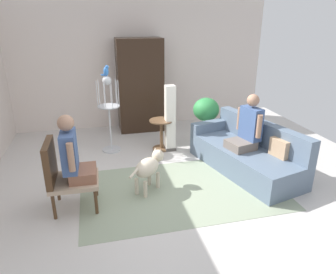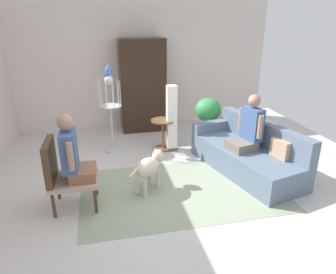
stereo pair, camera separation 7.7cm
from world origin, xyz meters
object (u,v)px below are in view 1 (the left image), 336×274
(person_on_armchair, at_px, (73,154))
(bird_cage_stand, at_px, (109,113))
(parrot, at_px, (106,71))
(armchair, at_px, (62,173))
(dog, at_px, (149,167))
(armoire_cabinet, at_px, (140,86))
(round_end_table, at_px, (161,133))
(potted_plant, at_px, (206,113))
(couch, at_px, (246,153))
(person_on_couch, at_px, (248,128))
(column_lamp, at_px, (170,119))

(person_on_armchair, distance_m, bird_cage_stand, 1.92)
(parrot, bearing_deg, armchair, -111.78)
(armchair, bearing_deg, dog, 9.57)
(armoire_cabinet, bearing_deg, armchair, -117.03)
(round_end_table, xyz_separation_m, potted_plant, (0.96, 0.17, 0.28))
(couch, height_order, bird_cage_stand, bird_cage_stand)
(armchair, height_order, bird_cage_stand, bird_cage_stand)
(couch, height_order, parrot, parrot)
(bird_cage_stand, relative_size, armoire_cabinet, 0.71)
(person_on_couch, bearing_deg, potted_plant, 98.49)
(armchair, xyz_separation_m, person_on_couch, (2.85, 0.46, 0.22))
(potted_plant, distance_m, armoire_cabinet, 1.65)
(round_end_table, relative_size, column_lamp, 0.47)
(person_on_armchair, bearing_deg, bird_cage_stand, 72.62)
(person_on_couch, bearing_deg, armoire_cabinet, 118.65)
(couch, xyz_separation_m, armoire_cabinet, (-1.39, 2.44, 0.72))
(parrot, relative_size, potted_plant, 0.20)
(bird_cage_stand, xyz_separation_m, potted_plant, (1.91, -0.01, -0.13))
(armchair, distance_m, bird_cage_stand, 1.98)
(bird_cage_stand, xyz_separation_m, parrot, (-0.00, -0.00, 0.77))
(person_on_armchair, bearing_deg, armoire_cabinet, 65.51)
(person_on_armchair, height_order, column_lamp, person_on_armchair)
(dog, distance_m, parrot, 2.04)
(person_on_armchair, height_order, dog, person_on_armchair)
(person_on_armchair, height_order, parrot, parrot)
(couch, bearing_deg, armoire_cabinet, 119.64)
(column_lamp, xyz_separation_m, armoire_cabinet, (-0.35, 1.34, 0.38))
(column_lamp, bearing_deg, couch, -46.46)
(couch, xyz_separation_m, column_lamp, (-1.04, 1.10, 0.34))
(couch, height_order, armoire_cabinet, armoire_cabinet)
(round_end_table, bearing_deg, parrot, 169.43)
(dog, bearing_deg, bird_cage_stand, 105.12)
(armchair, xyz_separation_m, parrot, (0.73, 1.83, 1.00))
(parrot, height_order, potted_plant, parrot)
(person_on_armchair, relative_size, round_end_table, 1.47)
(armchair, bearing_deg, potted_plant, 34.48)
(potted_plant, bearing_deg, column_lamp, -164.23)
(armchair, xyz_separation_m, round_end_table, (1.69, 1.65, -0.19))
(dog, relative_size, bird_cage_stand, 0.41)
(round_end_table, bearing_deg, person_on_couch, -45.77)
(couch, relative_size, parrot, 11.58)
(person_on_armchair, bearing_deg, armchair, 178.70)
(bird_cage_stand, distance_m, column_lamp, 1.14)
(dog, distance_m, armoire_cabinet, 2.82)
(armchair, xyz_separation_m, potted_plant, (2.64, 1.82, 0.09))
(armchair, bearing_deg, armoire_cabinet, 62.97)
(parrot, bearing_deg, person_on_couch, -32.93)
(column_lamp, bearing_deg, bird_cage_stand, 167.81)
(column_lamp, height_order, armoire_cabinet, armoire_cabinet)
(person_on_couch, height_order, person_on_armchair, person_on_armchair)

